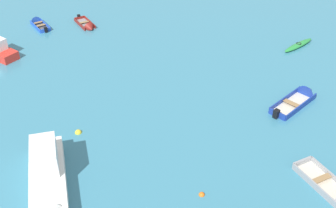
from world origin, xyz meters
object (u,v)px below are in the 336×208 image
object	(u,v)px
motor_launch_white_midfield_right	(47,181)
mooring_buoy_central	(78,133)
rowboat_maroon_near_left	(88,26)
kayak_green_midfield_left	(298,45)
rowboat_blue_far_right	(38,23)
rowboat_deep_blue_cluster_inner	(301,97)
mooring_buoy_far_field	(202,195)

from	to	relation	value
motor_launch_white_midfield_right	mooring_buoy_central	bearing A→B (deg)	92.75
rowboat_maroon_near_left	kayak_green_midfield_left	xyz separation A→B (m)	(18.90, -0.36, 0.03)
motor_launch_white_midfield_right	rowboat_blue_far_right	bearing A→B (deg)	115.99
rowboat_maroon_near_left	rowboat_blue_far_right	bearing A→B (deg)	-177.97
rowboat_deep_blue_cluster_inner	motor_launch_white_midfield_right	distance (m)	18.03
rowboat_blue_far_right	rowboat_maroon_near_left	bearing A→B (deg)	2.03
rowboat_maroon_near_left	rowboat_deep_blue_cluster_inner	distance (m)	20.52
rowboat_maroon_near_left	kayak_green_midfield_left	distance (m)	18.91
rowboat_maroon_near_left	motor_launch_white_midfield_right	distance (m)	20.72
rowboat_maroon_near_left	motor_launch_white_midfield_right	bearing A→B (deg)	-76.48
kayak_green_midfield_left	motor_launch_white_midfield_right	bearing A→B (deg)	-125.41
rowboat_deep_blue_cluster_inner	rowboat_blue_far_right	size ratio (longest dim) A/B	1.56
rowboat_maroon_near_left	kayak_green_midfield_left	size ratio (longest dim) A/B	0.92
kayak_green_midfield_left	mooring_buoy_central	bearing A→B (deg)	-134.20
rowboat_maroon_near_left	rowboat_blue_far_right	world-z (taller)	rowboat_maroon_near_left
motor_launch_white_midfield_right	kayak_green_midfield_left	size ratio (longest dim) A/B	2.12
mooring_buoy_central	kayak_green_midfield_left	bearing A→B (deg)	45.80
mooring_buoy_far_field	mooring_buoy_central	world-z (taller)	mooring_buoy_central
mooring_buoy_far_field	rowboat_deep_blue_cluster_inner	bearing A→B (deg)	61.00
rowboat_blue_far_right	mooring_buoy_central	size ratio (longest dim) A/B	6.52
mooring_buoy_central	mooring_buoy_far_field	bearing A→B (deg)	-24.88
rowboat_deep_blue_cluster_inner	rowboat_maroon_near_left	bearing A→B (deg)	155.34
rowboat_deep_blue_cluster_inner	mooring_buoy_far_field	bearing A→B (deg)	-119.00
motor_launch_white_midfield_right	mooring_buoy_far_field	distance (m)	8.19
mooring_buoy_far_field	mooring_buoy_central	bearing A→B (deg)	155.12
rowboat_deep_blue_cluster_inner	motor_launch_white_midfield_right	bearing A→B (deg)	-140.02
rowboat_maroon_near_left	kayak_green_midfield_left	bearing A→B (deg)	-1.09
motor_launch_white_midfield_right	mooring_buoy_far_field	size ratio (longest dim) A/B	21.06
rowboat_deep_blue_cluster_inner	mooring_buoy_far_field	xyz separation A→B (m)	(-5.74, -10.36, -0.19)
rowboat_maroon_near_left	motor_launch_white_midfield_right	xyz separation A→B (m)	(4.84, -20.14, 0.62)
rowboat_maroon_near_left	mooring_buoy_central	size ratio (longest dim) A/B	7.05
rowboat_maroon_near_left	mooring_buoy_central	world-z (taller)	rowboat_maroon_near_left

